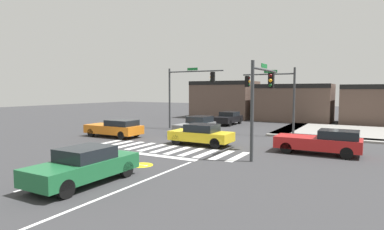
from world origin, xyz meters
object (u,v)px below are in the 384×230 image
Objects in this scene: car_gray at (196,125)px; traffic_signal_northeast at (273,90)px; car_yellow at (201,134)px; traffic_signal_northwest at (188,86)px; car_black at (228,118)px; traffic_signal_southeast at (262,91)px; car_orange at (115,128)px; car_red at (322,142)px; car_green at (84,165)px.

traffic_signal_northeast is at bearing 112.87° from car_gray.
traffic_signal_northwest is at bearing -54.07° from car_yellow.
car_black is (-6.48, 5.93, -3.09)m from traffic_signal_northeast.
traffic_signal_southeast is 1.12× the size of car_orange.
traffic_signal_southeast is at bearing 29.29° from car_black.
traffic_signal_southeast is at bearing 50.92° from car_gray.
car_black is 16.61m from car_red.
car_gray is 0.94× the size of car_green.
traffic_signal_northeast is at bearing -53.85° from car_red.
traffic_signal_northwest is 1.36× the size of car_yellow.
traffic_signal_northwest is 1.26× the size of car_green.
car_black is 23.61m from car_green.
car_black is at bearing -47.87° from car_red.
traffic_signal_northwest is 9.36m from car_yellow.
car_green is at bearing 152.40° from traffic_signal_southeast.
car_black is at bearing -108.33° from car_orange.
car_green is at bearing 55.50° from car_red.
traffic_signal_northeast reaches higher than car_green.
traffic_signal_southeast reaches higher than car_orange.
car_yellow is 7.68m from car_red.
car_black is at bearing 74.87° from traffic_signal_northwest.
car_yellow is 0.90× the size of car_red.
car_green is at bearing 11.23° from car_gray.
car_orange is 15.48m from car_red.
car_black is at bearing 8.69° from car_green.
car_black is at bearing -74.99° from car_yellow.
car_gray is at bearing -57.98° from car_yellow.
car_yellow reaches higher than car_orange.
traffic_signal_northeast is 1.18× the size of car_orange.
traffic_signal_southeast is 8.78m from traffic_signal_northeast.
car_gray reaches higher than car_green.
traffic_signal_northeast reaches higher than car_black.
car_black is 0.91× the size of car_red.
car_gray is 5.46m from car_yellow.
car_gray is 0.92× the size of car_red.
car_black is (-0.60, 8.41, -0.05)m from car_gray.
traffic_signal_northeast reaches higher than car_gray.
car_orange is at bearing 0.08° from car_yellow.
car_gray is 8.43m from car_black.
traffic_signal_southeast is 1.22× the size of car_black.
car_red is (2.98, 2.23, -2.95)m from traffic_signal_southeast.
traffic_signal_northwest reaches higher than car_red.
car_gray is 11.24m from car_red.
traffic_signal_northwest is at bearing -26.40° from car_red.
car_yellow is at bearing 0.39° from car_green.
traffic_signal_northwest is 1.24× the size of car_orange.
traffic_signal_southeast is at bearing 173.16° from car_orange.
car_yellow is at bearing 15.01° from car_black.
car_yellow is 10.30m from car_green.
traffic_signal_northeast is at bearing -9.49° from car_green.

